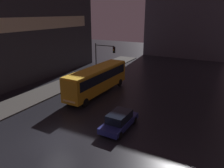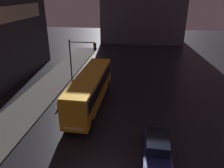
# 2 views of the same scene
# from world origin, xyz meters

# --- Properties ---
(sidewalk_left) EXTENTS (4.00, 48.00, 0.15)m
(sidewalk_left) POSITION_xyz_m (-9.00, 10.00, 0.07)
(sidewalk_left) COLOR #3D3A38
(sidewalk_left) RESTS_ON ground
(bus_near) EXTENTS (2.51, 11.21, 3.40)m
(bus_near) POSITION_xyz_m (-2.81, 10.71, 2.10)
(bus_near) COLOR orange
(bus_near) RESTS_ON ground
(car_taxi) EXTENTS (1.94, 4.49, 1.54)m
(car_taxi) POSITION_xyz_m (3.58, 4.13, 0.78)
(car_taxi) COLOR navy
(car_taxi) RESTS_ON ground
(traffic_light_main) EXTENTS (3.39, 0.35, 5.55)m
(traffic_light_main) POSITION_xyz_m (-5.44, 16.51, 3.79)
(traffic_light_main) COLOR #2D2D2D
(traffic_light_main) RESTS_ON ground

